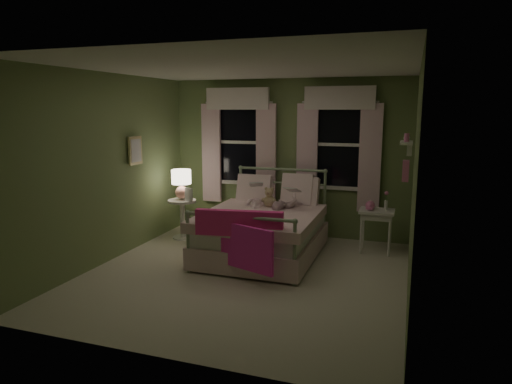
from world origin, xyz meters
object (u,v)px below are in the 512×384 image
(bed, at_px, (264,230))
(teddy_bear, at_px, (269,199))
(nightstand_right, at_px, (377,217))
(child_right, at_px, (290,187))
(nightstand_left, at_px, (182,214))
(child_left, at_px, (255,184))
(table_lamp, at_px, (181,181))

(bed, distance_m, teddy_bear, 0.50)
(bed, distance_m, nightstand_right, 1.68)
(child_right, distance_m, nightstand_right, 1.35)
(nightstand_left, bearing_deg, nightstand_right, 4.52)
(child_right, relative_size, nightstand_right, 1.24)
(child_left, xyz_separation_m, nightstand_right, (1.82, 0.23, -0.42))
(bed, bearing_deg, nightstand_right, 23.38)
(bed, height_order, teddy_bear, bed)
(table_lamp, bearing_deg, nightstand_right, 4.52)
(teddy_bear, height_order, nightstand_right, teddy_bear)
(bed, distance_m, child_right, 0.78)
(bed, bearing_deg, nightstand_left, 164.79)
(bed, xyz_separation_m, nightstand_right, (1.53, 0.66, 0.17))
(child_right, xyz_separation_m, teddy_bear, (-0.28, -0.16, -0.17))
(bed, bearing_deg, teddy_bear, 91.15)
(child_left, relative_size, nightstand_left, 1.25)
(child_right, distance_m, nightstand_left, 1.90)
(teddy_bear, bearing_deg, table_lamp, 174.60)
(teddy_bear, relative_size, nightstand_right, 0.48)
(nightstand_left, bearing_deg, table_lamp, 90.00)
(child_left, distance_m, teddy_bear, 0.37)
(nightstand_left, bearing_deg, teddy_bear, -5.40)
(teddy_bear, bearing_deg, nightstand_right, 14.17)
(table_lamp, bearing_deg, nightstand_left, -90.00)
(child_left, height_order, table_lamp, child_left)
(child_left, bearing_deg, child_right, 160.01)
(nightstand_left, relative_size, nightstand_right, 1.02)
(teddy_bear, height_order, table_lamp, table_lamp)
(bed, bearing_deg, child_right, 57.61)
(nightstand_left, distance_m, nightstand_right, 3.09)
(child_left, height_order, teddy_bear, child_left)
(child_right, height_order, teddy_bear, child_right)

